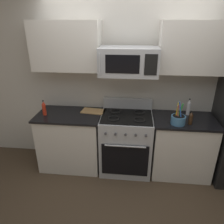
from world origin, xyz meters
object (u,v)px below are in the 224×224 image
(bottle_soy, at_px, (191,118))
(bottle_hot_sauce, at_px, (44,108))
(range_oven, at_px, (126,142))
(microwave, at_px, (129,61))
(cutting_board, at_px, (94,111))
(bottle_vinegar, at_px, (189,107))
(utensil_crock, at_px, (178,119))

(bottle_soy, bearing_deg, bottle_hot_sauce, 177.71)
(range_oven, xyz_separation_m, microwave, (-0.00, 0.03, 1.23))
(bottle_soy, bearing_deg, cutting_board, 168.60)
(microwave, bearing_deg, bottle_soy, -11.69)
(bottle_hot_sauce, bearing_deg, bottle_soy, -2.29)
(range_oven, distance_m, bottle_vinegar, 1.07)
(microwave, bearing_deg, bottle_vinegar, 8.89)
(cutting_board, height_order, bottle_soy, bottle_soy)
(bottle_hot_sauce, bearing_deg, utensil_crock, -2.78)
(range_oven, relative_size, microwave, 1.39)
(bottle_soy, bearing_deg, range_oven, 170.06)
(utensil_crock, bearing_deg, bottle_soy, 3.49)
(utensil_crock, relative_size, cutting_board, 0.94)
(microwave, height_order, utensil_crock, microwave)
(microwave, bearing_deg, bottle_hot_sauce, -175.51)
(range_oven, xyz_separation_m, bottle_soy, (0.87, -0.15, 0.52))
(range_oven, distance_m, utensil_crock, 0.88)
(range_oven, height_order, utensil_crock, utensil_crock)
(bottle_hot_sauce, relative_size, bottle_soy, 1.19)
(utensil_crock, bearing_deg, cutting_board, 166.67)
(microwave, relative_size, bottle_vinegar, 3.09)
(bottle_vinegar, bearing_deg, cutting_board, -178.35)
(bottle_vinegar, relative_size, bottle_soy, 1.32)
(microwave, bearing_deg, cutting_board, 169.07)
(bottle_hot_sauce, distance_m, bottle_soy, 2.09)
(microwave, bearing_deg, utensil_crock, -15.09)
(microwave, height_order, bottle_hot_sauce, microwave)
(bottle_vinegar, height_order, bottle_hot_sauce, bottle_vinegar)
(utensil_crock, height_order, bottle_soy, utensil_crock)
(bottle_hot_sauce, bearing_deg, range_oven, 3.20)
(cutting_board, relative_size, bottle_hot_sauce, 1.58)
(bottle_soy, bearing_deg, bottle_vinegar, 83.29)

